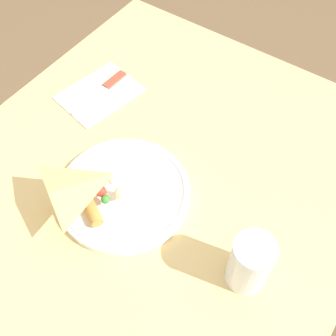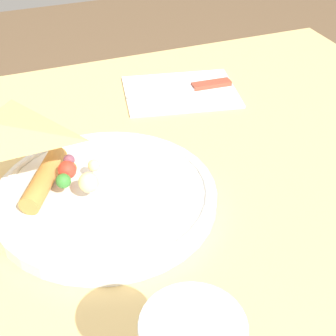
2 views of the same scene
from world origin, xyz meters
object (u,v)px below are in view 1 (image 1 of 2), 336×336
at_px(dining_table, 145,219).
at_px(napkin_folded, 100,94).
at_px(butter_knife, 102,90).
at_px(milk_glass, 249,265).
at_px(plate_pizza, 122,192).

relative_size(dining_table, napkin_folded, 5.15).
xyz_separation_m(napkin_folded, butter_knife, (-0.01, 0.00, 0.00)).
bearing_deg(milk_glass, plate_pizza, -91.48).
bearing_deg(napkin_folded, milk_glass, 68.38).
distance_m(plate_pizza, napkin_folded, 0.30).
height_order(plate_pizza, milk_glass, milk_glass).
distance_m(plate_pizza, milk_glass, 0.29).
xyz_separation_m(dining_table, napkin_folded, (-0.16, -0.25, 0.11)).
bearing_deg(milk_glass, butter_knife, -112.44).
relative_size(plate_pizza, butter_knife, 1.49).
bearing_deg(dining_table, plate_pizza, -44.61).
relative_size(napkin_folded, butter_knife, 1.14).
bearing_deg(napkin_folded, dining_table, 56.99).
bearing_deg(milk_glass, dining_table, -98.27).
relative_size(milk_glass, napkin_folded, 0.60).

